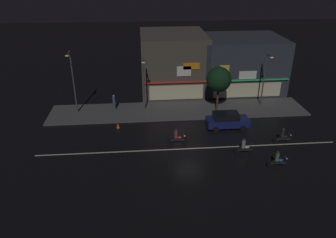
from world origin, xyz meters
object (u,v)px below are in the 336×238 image
streetlamp_mid (144,80)px  pedestrian_on_sidewalk (114,103)px  motorcycle_following (177,137)px  streetlamp_east (265,75)px  streetlamp_west (73,78)px  motorcycle_lead (283,137)px  traffic_cone (118,125)px  motorcycle_opposite_lane (244,147)px  motorcycle_trailing_far (278,160)px  parked_car_near_kerb (227,120)px

streetlamp_mid → pedestrian_on_sidewalk: 4.51m
pedestrian_on_sidewalk → motorcycle_following: (6.34, -8.14, -0.33)m
streetlamp_east → streetlamp_west: bearing=-179.6°
streetlamp_west → motorcycle_lead: bearing=-22.0°
traffic_cone → streetlamp_east: bearing=13.5°
motorcycle_opposite_lane → streetlamp_mid: bearing=-52.5°
streetlamp_west → pedestrian_on_sidewalk: 5.36m
streetlamp_east → streetlamp_mid: bearing=-179.9°
streetlamp_mid → pedestrian_on_sidewalk: bearing=172.6°
motorcycle_lead → streetlamp_west: bearing=159.4°
streetlamp_mid → pedestrian_on_sidewalk: (-3.48, 0.45, -2.84)m
streetlamp_mid → pedestrian_on_sidewalk: streetlamp_mid is taller
streetlamp_west → traffic_cone: streetlamp_west is taller
motorcycle_following → motorcycle_trailing_far: 9.22m
pedestrian_on_sidewalk → parked_car_near_kerb: pedestrian_on_sidewalk is taller
motorcycle_following → motorcycle_opposite_lane: size_ratio=1.00×
motorcycle_lead → streetlamp_east: bearing=85.3°
streetlamp_west → traffic_cone: size_ratio=12.79×
motorcycle_trailing_far → streetlamp_west: bearing=-29.4°
streetlamp_west → parked_car_near_kerb: bearing=-16.7°
parked_car_near_kerb → motorcycle_trailing_far: parked_car_near_kerb is taller
motorcycle_lead → traffic_cone: bearing=165.6°
parked_car_near_kerb → motorcycle_trailing_far: size_ratio=2.26×
streetlamp_west → motorcycle_trailing_far: bearing=-33.4°
streetlamp_mid → streetlamp_east: bearing=0.1°
parked_car_near_kerb → motorcycle_opposite_lane: (0.31, -5.04, -0.24)m
streetlamp_mid → parked_car_near_kerb: 10.14m
streetlamp_east → motorcycle_trailing_far: size_ratio=3.32×
streetlamp_mid → motorcycle_following: streetlamp_mid is taller
streetlamp_west → motorcycle_lead: (20.55, -8.28, -3.66)m
streetlamp_east → parked_car_near_kerb: (-5.45, -4.97, -3.04)m
motorcycle_trailing_far → pedestrian_on_sidewalk: bearing=-37.7°
pedestrian_on_sidewalk → parked_car_near_kerb: size_ratio=0.41×
pedestrian_on_sidewalk → motorcycle_lead: pedestrian_on_sidewalk is taller
parked_car_near_kerb → motorcycle_opposite_lane: 5.06m
streetlamp_mid → motorcycle_opposite_lane: (8.66, -9.99, -3.16)m
motorcycle_following → motorcycle_opposite_lane: same height
streetlamp_mid → motorcycle_trailing_far: bearing=-48.7°
motorcycle_trailing_far → streetlamp_east: bearing=-99.5°
pedestrian_on_sidewalk → motorcycle_trailing_far: bearing=13.5°
streetlamp_mid → motorcycle_trailing_far: size_ratio=3.20×
motorcycle_lead → traffic_cone: motorcycle_lead is taller
motorcycle_following → motorcycle_trailing_far: (7.98, -4.61, 0.00)m
streetlamp_east → motorcycle_opposite_lane: 11.72m
streetlamp_mid → motorcycle_following: bearing=-69.7°
motorcycle_lead → pedestrian_on_sidewalk: bearing=152.9°
motorcycle_opposite_lane → parked_car_near_kerb: bearing=-89.9°
streetlamp_east → parked_car_near_kerb: streetlamp_east is taller
pedestrian_on_sidewalk → motorcycle_following: 10.32m
pedestrian_on_sidewalk → motorcycle_lead: (16.39, -8.87, -0.33)m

